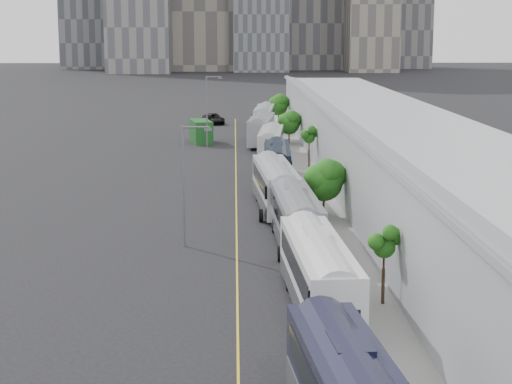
{
  "coord_description": "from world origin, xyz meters",
  "views": [
    {
      "loc": [
        -1.6,
        -7.43,
        14.3
      ],
      "look_at": [
        -0.09,
        52.8,
        3.0
      ],
      "focal_mm": 60.0,
      "sensor_mm": 36.0,
      "label": 1
    }
  ],
  "objects_px": {
    "bus_5": "(277,165)",
    "bus_2": "(318,279)",
    "bus_3": "(295,221)",
    "bus_4": "(275,189)",
    "street_lamp_near": "(186,177)",
    "street_lamp_far": "(208,106)",
    "bus_8": "(264,119)",
    "bus_7": "(261,132)",
    "bus_6": "(271,145)",
    "shipping_container": "(201,132)",
    "suv": "(214,119)"
  },
  "relations": [
    {
      "from": "bus_5",
      "to": "bus_2",
      "type": "bearing_deg",
      "value": -87.27
    },
    {
      "from": "bus_3",
      "to": "bus_4",
      "type": "distance_m",
      "value": 11.66
    },
    {
      "from": "street_lamp_near",
      "to": "street_lamp_far",
      "type": "relative_size",
      "value": 0.92
    },
    {
      "from": "street_lamp_near",
      "to": "street_lamp_far",
      "type": "height_order",
      "value": "street_lamp_far"
    },
    {
      "from": "bus_4",
      "to": "bus_5",
      "type": "bearing_deg",
      "value": 83.17
    },
    {
      "from": "bus_2",
      "to": "bus_5",
      "type": "distance_m",
      "value": 39.34
    },
    {
      "from": "bus_3",
      "to": "bus_8",
      "type": "relative_size",
      "value": 1.02
    },
    {
      "from": "bus_3",
      "to": "street_lamp_near",
      "type": "xyz_separation_m",
      "value": [
        -7.38,
        -0.56,
        3.19
      ]
    },
    {
      "from": "bus_7",
      "to": "street_lamp_far",
      "type": "distance_m",
      "value": 8.05
    },
    {
      "from": "bus_5",
      "to": "bus_6",
      "type": "height_order",
      "value": "bus_5"
    },
    {
      "from": "bus_7",
      "to": "shipping_container",
      "type": "bearing_deg",
      "value": 174.93
    },
    {
      "from": "bus_5",
      "to": "bus_7",
      "type": "relative_size",
      "value": 0.92
    },
    {
      "from": "bus_4",
      "to": "street_lamp_far",
      "type": "height_order",
      "value": "street_lamp_far"
    },
    {
      "from": "street_lamp_far",
      "to": "bus_4",
      "type": "bearing_deg",
      "value": -80.3
    },
    {
      "from": "bus_5",
      "to": "suv",
      "type": "xyz_separation_m",
      "value": [
        -7.46,
        52.69,
        -0.7
      ]
    },
    {
      "from": "bus_6",
      "to": "street_lamp_far",
      "type": "xyz_separation_m",
      "value": [
        -7.43,
        9.88,
        3.64
      ]
    },
    {
      "from": "bus_6",
      "to": "shipping_container",
      "type": "height_order",
      "value": "bus_6"
    },
    {
      "from": "bus_3",
      "to": "bus_4",
      "type": "height_order",
      "value": "bus_4"
    },
    {
      "from": "bus_2",
      "to": "shipping_container",
      "type": "distance_m",
      "value": 69.18
    },
    {
      "from": "bus_6",
      "to": "bus_8",
      "type": "height_order",
      "value": "bus_8"
    },
    {
      "from": "bus_8",
      "to": "bus_4",
      "type": "bearing_deg",
      "value": -86.04
    },
    {
      "from": "bus_6",
      "to": "street_lamp_near",
      "type": "height_order",
      "value": "street_lamp_near"
    },
    {
      "from": "street_lamp_near",
      "to": "suv",
      "type": "relative_size",
      "value": 1.39
    },
    {
      "from": "bus_2",
      "to": "bus_6",
      "type": "distance_m",
      "value": 54.54
    },
    {
      "from": "bus_7",
      "to": "bus_4",
      "type": "bearing_deg",
      "value": -84.21
    },
    {
      "from": "bus_2",
      "to": "bus_5",
      "type": "bearing_deg",
      "value": 87.62
    },
    {
      "from": "bus_5",
      "to": "bus_6",
      "type": "distance_m",
      "value": 15.2
    },
    {
      "from": "bus_4",
      "to": "street_lamp_near",
      "type": "relative_size",
      "value": 1.64
    },
    {
      "from": "bus_7",
      "to": "street_lamp_near",
      "type": "bearing_deg",
      "value": -91.19
    },
    {
      "from": "bus_3",
      "to": "shipping_container",
      "type": "height_order",
      "value": "bus_3"
    },
    {
      "from": "street_lamp_far",
      "to": "bus_6",
      "type": "bearing_deg",
      "value": -53.06
    },
    {
      "from": "bus_8",
      "to": "street_lamp_near",
      "type": "distance_m",
      "value": 70.62
    },
    {
      "from": "bus_2",
      "to": "bus_8",
      "type": "distance_m",
      "value": 83.76
    },
    {
      "from": "bus_5",
      "to": "street_lamp_far",
      "type": "relative_size",
      "value": 1.39
    },
    {
      "from": "bus_6",
      "to": "shipping_container",
      "type": "distance_m",
      "value": 16.49
    },
    {
      "from": "shipping_container",
      "to": "bus_2",
      "type": "bearing_deg",
      "value": -94.59
    },
    {
      "from": "bus_7",
      "to": "shipping_container",
      "type": "distance_m",
      "value": 8.0
    },
    {
      "from": "bus_6",
      "to": "bus_7",
      "type": "bearing_deg",
      "value": 98.34
    },
    {
      "from": "bus_8",
      "to": "suv",
      "type": "bearing_deg",
      "value": 138.06
    },
    {
      "from": "bus_8",
      "to": "shipping_container",
      "type": "distance_m",
      "value": 17.5
    },
    {
      "from": "street_lamp_far",
      "to": "suv",
      "type": "bearing_deg",
      "value": 90.11
    },
    {
      "from": "bus_5",
      "to": "street_lamp_far",
      "type": "bearing_deg",
      "value": 108.89
    },
    {
      "from": "bus_3",
      "to": "bus_4",
      "type": "xyz_separation_m",
      "value": [
        -0.8,
        11.63,
        0.05
      ]
    },
    {
      "from": "bus_4",
      "to": "suv",
      "type": "bearing_deg",
      "value": 92.33
    },
    {
      "from": "shipping_container",
      "to": "suv",
      "type": "distance_m",
      "value": 23.44
    },
    {
      "from": "street_lamp_near",
      "to": "bus_5",
      "type": "bearing_deg",
      "value": 73.97
    },
    {
      "from": "bus_7",
      "to": "street_lamp_far",
      "type": "xyz_separation_m",
      "value": [
        -6.73,
        -2.68,
        3.51
      ]
    },
    {
      "from": "bus_8",
      "to": "bus_2",
      "type": "bearing_deg",
      "value": -85.03
    },
    {
      "from": "bus_3",
      "to": "bus_8",
      "type": "xyz_separation_m",
      "value": [
        0.27,
        69.57,
        -0.04
      ]
    },
    {
      "from": "bus_6",
      "to": "bus_2",
      "type": "bearing_deg",
      "value": -84.69
    }
  ]
}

